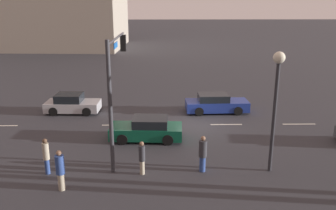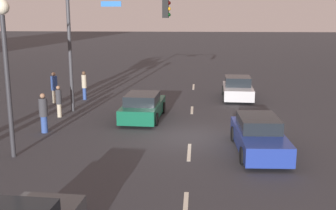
% 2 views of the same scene
% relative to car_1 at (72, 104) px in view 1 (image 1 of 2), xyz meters
% --- Properties ---
extents(ground_plane, '(220.00, 220.00, 0.00)m').
position_rel_car_1_xyz_m(ground_plane, '(-8.95, 2.90, -0.65)').
color(ground_plane, '#333338').
extents(lane_stripe_2, '(2.22, 0.14, 0.01)m').
position_rel_car_1_xyz_m(lane_stripe_2, '(-15.92, 2.90, -0.64)').
color(lane_stripe_2, silver).
rests_on(lane_stripe_2, ground_plane).
extents(lane_stripe_3, '(2.13, 0.14, 0.01)m').
position_rel_car_1_xyz_m(lane_stripe_3, '(-10.99, 2.90, -0.64)').
color(lane_stripe_3, silver).
rests_on(lane_stripe_3, ground_plane).
extents(lane_stripe_4, '(1.94, 0.14, 0.01)m').
position_rel_car_1_xyz_m(lane_stripe_4, '(-3.59, 2.90, -0.64)').
color(lane_stripe_4, silver).
rests_on(lane_stripe_4, ground_plane).
extents(lane_stripe_5, '(2.35, 0.14, 0.01)m').
position_rel_car_1_xyz_m(lane_stripe_5, '(4.18, 2.90, -0.64)').
color(lane_stripe_5, silver).
rests_on(lane_stripe_5, ground_plane).
extents(car_1, '(3.97, 2.05, 1.41)m').
position_rel_car_1_xyz_m(car_1, '(0.00, 0.00, 0.00)').
color(car_1, '#B7B7BC').
rests_on(car_1, ground_plane).
extents(car_3, '(4.65, 1.98, 1.39)m').
position_rel_car_1_xyz_m(car_3, '(-10.66, 0.13, -0.00)').
color(car_3, navy).
rests_on(car_3, ground_plane).
extents(car_4, '(4.37, 2.09, 1.38)m').
position_rel_car_1_xyz_m(car_4, '(-5.77, 5.43, -0.01)').
color(car_4, '#0F5138').
rests_on(car_4, ground_plane).
extents(traffic_signal, '(0.42, 5.68, 6.49)m').
position_rel_car_1_xyz_m(traffic_signal, '(-4.29, 7.78, 3.78)').
color(traffic_signal, '#38383D').
rests_on(traffic_signal, ground_plane).
extents(streetlamp, '(0.56, 0.56, 5.93)m').
position_rel_car_1_xyz_m(streetlamp, '(-12.00, 9.66, 3.53)').
color(streetlamp, '#2D2D33').
rests_on(streetlamp, ground_plane).
extents(pedestrian_0, '(0.36, 0.36, 1.70)m').
position_rel_car_1_xyz_m(pedestrian_0, '(-5.69, 9.94, 0.26)').
color(pedestrian_0, '#B2A58C').
rests_on(pedestrian_0, ground_plane).
extents(pedestrian_1, '(0.56, 0.56, 1.91)m').
position_rel_car_1_xyz_m(pedestrian_1, '(-2.17, 11.39, 0.36)').
color(pedestrian_1, '#B2A58C').
rests_on(pedestrian_1, ground_plane).
extents(pedestrian_2, '(0.43, 0.43, 1.83)m').
position_rel_car_1_xyz_m(pedestrian_2, '(-1.07, 9.82, 0.34)').
color(pedestrian_2, '#2D478C').
rests_on(pedestrian_2, ground_plane).
extents(pedestrian_3, '(0.42, 0.42, 1.85)m').
position_rel_car_1_xyz_m(pedestrian_3, '(-8.65, 9.67, 0.32)').
color(pedestrian_3, '#2D478C').
rests_on(pedestrian_3, ground_plane).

